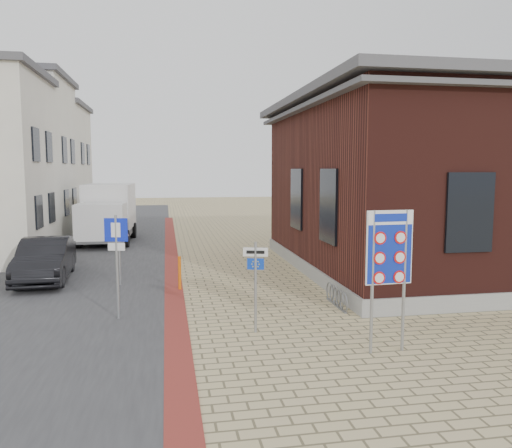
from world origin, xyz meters
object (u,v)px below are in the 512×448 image
object	(u,v)px
box_truck	(108,213)
bollard	(180,273)
border_sign	(389,250)
parking_sign	(117,248)
essen_sign	(256,274)
sedan	(45,260)

from	to	relation	value
box_truck	bollard	size ratio (longest dim) A/B	5.44
border_sign	bollard	bearing A→B (deg)	120.68
border_sign	bollard	size ratio (longest dim) A/B	2.76
box_truck	parking_sign	bearing A→B (deg)	-80.63
essen_sign	parking_sign	size ratio (longest dim) A/B	0.80
box_truck	essen_sign	xyz separation A→B (m)	(5.24, -16.40, -0.17)
parking_sign	border_sign	bearing A→B (deg)	-17.11
sedan	box_truck	distance (m)	9.54
box_truck	sedan	bearing A→B (deg)	-94.79
sedan	bollard	world-z (taller)	sedan
parking_sign	box_truck	bearing A→B (deg)	110.26
box_truck	parking_sign	world-z (taller)	box_truck
sedan	box_truck	world-z (taller)	box_truck
border_sign	sedan	bearing A→B (deg)	132.92
sedan	box_truck	bearing A→B (deg)	79.47
essen_sign	bollard	world-z (taller)	essen_sign
essen_sign	border_sign	bearing A→B (deg)	-19.24
sedan	border_sign	bearing A→B (deg)	-47.76
border_sign	essen_sign	bearing A→B (deg)	142.43
sedan	box_truck	xyz separation A→B (m)	(1.16, 9.42, 0.87)
bollard	box_truck	bearing A→B (deg)	106.81
bollard	parking_sign	bearing A→B (deg)	-119.54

